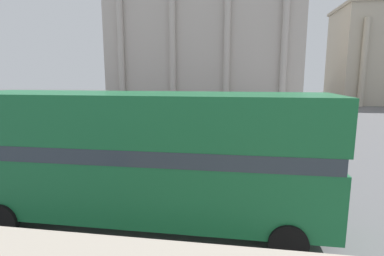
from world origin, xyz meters
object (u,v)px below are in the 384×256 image
Objects in this scene: traffic_light_mid at (275,116)px; plaza_building_left at (205,41)px; pedestrian_yellow at (345,122)px; pedestrian_red at (157,119)px; double_decker_bus at (146,155)px.

plaza_building_left is at bearing 104.92° from traffic_light_mid.
plaza_building_left reaches higher than traffic_light_mid.
pedestrian_yellow reaches higher than pedestrian_red.
plaza_building_left reaches higher than double_decker_bus.
double_decker_bus is at bearing -86.28° from plaza_building_left.
plaza_building_left is 26.07m from pedestrian_red.
traffic_light_mid is at bearing -75.08° from plaza_building_left.
traffic_light_mid is 1.95× the size of pedestrian_yellow.
plaza_building_left is 17.21× the size of pedestrian_red.
pedestrian_red is at bearing -93.88° from plaza_building_left.
pedestrian_red is at bearing 106.39° from double_decker_bus.
double_decker_bus is 17.76m from pedestrian_red.
traffic_light_mid reaches higher than pedestrian_yellow.
plaza_building_left is 29.08m from pedestrian_yellow.
traffic_light_mid is at bearing -125.68° from pedestrian_yellow.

